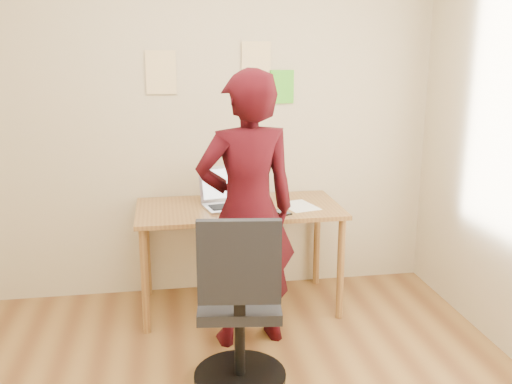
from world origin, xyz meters
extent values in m
cube|color=#CAB893|center=(0.00, 1.77, 1.35)|extent=(3.50, 0.04, 2.70)
cube|color=olive|center=(0.25, 1.38, 0.72)|extent=(1.40, 0.70, 0.03)
cylinder|color=olive|center=(-0.40, 1.08, 0.35)|extent=(0.05, 0.05, 0.71)
cylinder|color=olive|center=(0.90, 1.08, 0.35)|extent=(0.05, 0.05, 0.71)
cylinder|color=olive|center=(-0.40, 1.68, 0.35)|extent=(0.05, 0.05, 0.71)
cylinder|color=olive|center=(0.90, 1.68, 0.35)|extent=(0.05, 0.05, 0.71)
cube|color=#BBBBC3|center=(0.19, 1.36, 0.75)|extent=(0.40, 0.32, 0.02)
cube|color=black|center=(0.19, 1.36, 0.76)|extent=(0.32, 0.20, 0.00)
cube|color=#BBBBC3|center=(0.16, 1.51, 0.88)|extent=(0.37, 0.14, 0.24)
cube|color=white|center=(0.16, 1.51, 0.88)|extent=(0.32, 0.12, 0.20)
cube|color=white|center=(0.66, 1.33, 0.74)|extent=(0.27, 0.33, 0.00)
cube|color=black|center=(0.50, 1.17, 0.74)|extent=(0.12, 0.15, 0.01)
cube|color=#3F4C59|center=(0.50, 1.17, 0.75)|extent=(0.10, 0.13, 0.00)
cube|color=#ECCA8D|center=(-0.25, 1.74, 1.64)|extent=(0.21, 0.00, 0.30)
cube|color=#ECCA8D|center=(0.43, 1.74, 1.70)|extent=(0.21, 0.00, 0.30)
cube|color=#50C72C|center=(0.61, 1.74, 1.53)|extent=(0.18, 0.00, 0.24)
cube|color=black|center=(0.12, 0.45, 0.46)|extent=(0.49, 0.49, 0.06)
cube|color=black|center=(0.09, 0.24, 0.78)|extent=(0.42, 0.10, 0.44)
cube|color=black|center=(0.09, 0.25, 0.55)|extent=(0.06, 0.05, 0.12)
cylinder|color=black|center=(0.12, 0.45, 0.22)|extent=(0.06, 0.06, 0.44)
cylinder|color=black|center=(0.12, 0.45, 0.01)|extent=(0.52, 0.52, 0.03)
imported|color=#32060C|center=(0.23, 0.89, 0.85)|extent=(0.67, 0.49, 1.70)
camera|label=1|loc=(-0.26, -2.38, 1.81)|focal=40.00mm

